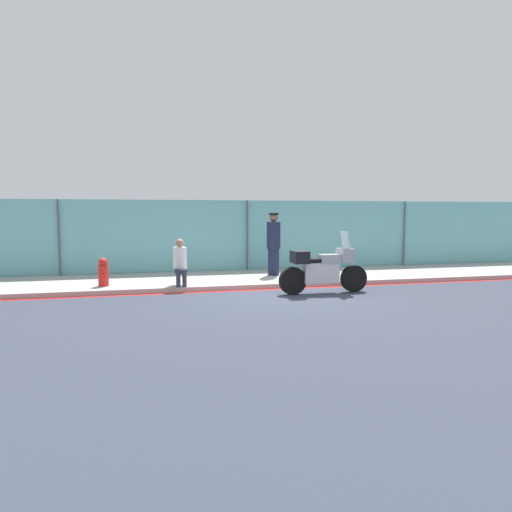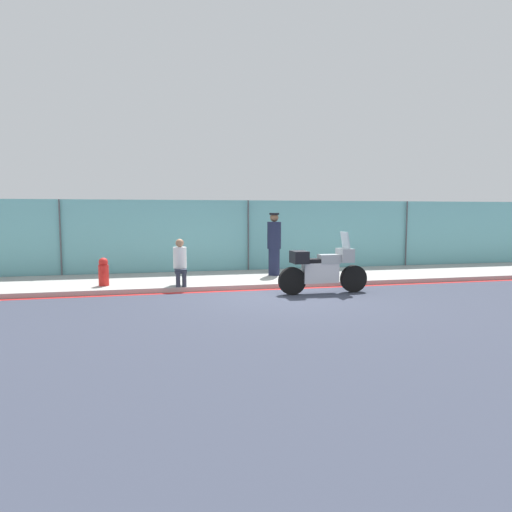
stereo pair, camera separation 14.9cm
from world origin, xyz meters
The scene contains 8 objects.
ground_plane centered at (0.00, 0.00, 0.00)m, with size 120.00×120.00×0.00m, color #333847.
sidewalk centered at (0.00, 2.62, 0.06)m, with size 42.72×3.11×0.12m.
curb_paint_stripe centered at (0.00, 0.98, 0.00)m, with size 42.72×0.18×0.01m.
storefront_fence centered at (0.00, 4.26, 1.20)m, with size 40.59×0.17×2.40m.
motorcycle centered at (1.02, 0.13, 0.62)m, with size 2.31×0.51×1.53m.
officer_standing centered at (0.49, 2.73, 1.08)m, with size 0.41×0.41×1.87m.
person_seated_on_curb centered at (-2.38, 1.48, 0.79)m, with size 0.35×0.62×1.20m.
fire_hydrant centered at (-4.32, 1.81, 0.48)m, with size 0.26×0.32×0.73m.
Camera 2 is at (-3.10, -10.42, 2.00)m, focal length 32.00 mm.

